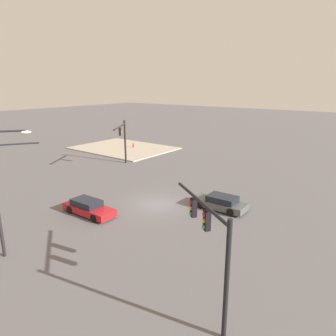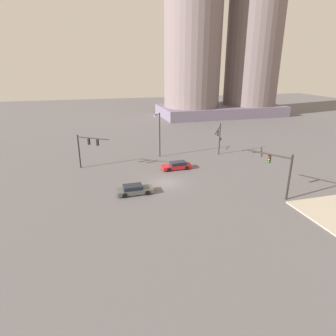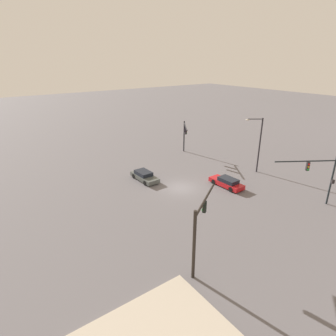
% 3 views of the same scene
% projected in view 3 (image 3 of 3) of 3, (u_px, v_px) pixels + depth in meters
% --- Properties ---
extents(ground_plane, '(223.12, 223.12, 0.00)m').
position_uv_depth(ground_plane, '(181.00, 188.00, 36.10)').
color(ground_plane, '#5E5A5D').
extents(traffic_signal_near_corner, '(4.04, 5.81, 5.76)m').
position_uv_depth(traffic_signal_near_corner, '(320.00, 172.00, 30.63)').
color(traffic_signal_near_corner, black).
rests_on(traffic_signal_near_corner, ground).
extents(traffic_signal_opposite_side, '(3.29, 4.94, 5.73)m').
position_uv_depth(traffic_signal_opposite_side, '(199.00, 225.00, 21.12)').
color(traffic_signal_opposite_side, black).
rests_on(traffic_signal_opposite_side, ground).
extents(traffic_signal_cross_street, '(4.69, 3.30, 5.39)m').
position_uv_depth(traffic_signal_cross_street, '(185.00, 132.00, 47.35)').
color(traffic_signal_cross_street, black).
rests_on(traffic_signal_cross_street, ground).
extents(streetlamp_curved_arm, '(1.59, 2.09, 7.86)m').
position_uv_depth(streetlamp_curved_arm, '(258.00, 141.00, 39.53)').
color(streetlamp_curved_arm, black).
rests_on(streetlamp_curved_arm, ground).
extents(sedan_car_approaching, '(4.76, 1.89, 1.21)m').
position_uv_depth(sedan_car_approaching, '(227.00, 182.00, 36.28)').
color(sedan_car_approaching, red).
rests_on(sedan_car_approaching, ground).
extents(sedan_car_waiting_far, '(4.68, 1.99, 1.21)m').
position_uv_depth(sedan_car_waiting_far, '(144.00, 176.00, 38.22)').
color(sedan_car_waiting_far, '#4B504D').
rests_on(sedan_car_waiting_far, ground).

